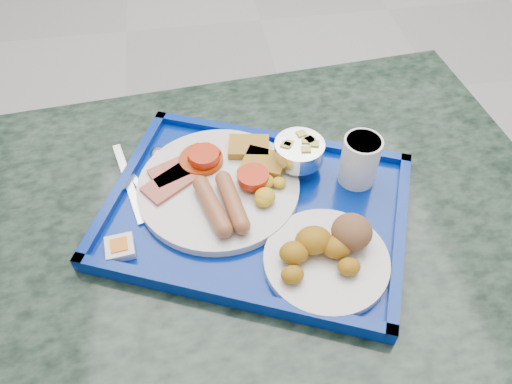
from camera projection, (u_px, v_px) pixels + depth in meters
floor at (287, 103)px, 2.08m from camera, size 6.00×6.00×0.00m
table at (239, 272)px, 0.96m from camera, size 1.15×0.82×0.68m
tray at (256, 210)px, 0.82m from camera, size 0.58×0.51×0.03m
main_plate at (223, 183)px, 0.83m from camera, size 0.27×0.27×0.04m
bread_plate at (329, 252)px, 0.74m from camera, size 0.19×0.19×0.06m
fruit_bowl at (299, 151)px, 0.85m from camera, size 0.08×0.08×0.06m
juice_cup at (360, 159)px, 0.82m from camera, size 0.06×0.06×0.09m
spoon at (153, 163)px, 0.88m from camera, size 0.08×0.15×0.01m
knife at (129, 182)px, 0.85m from camera, size 0.06×0.19×0.00m
jam_packet at (120, 248)px, 0.75m from camera, size 0.05×0.05×0.02m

